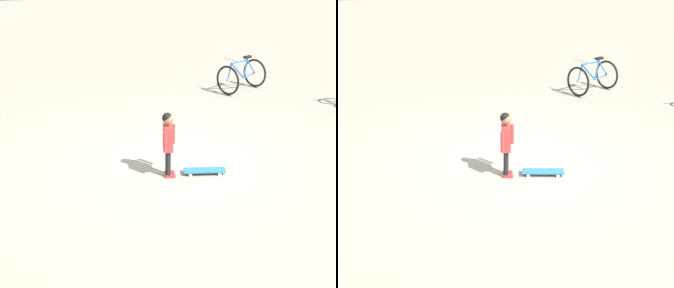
% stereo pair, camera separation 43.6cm
% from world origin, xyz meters
% --- Properties ---
extents(ground_plane, '(50.00, 50.00, 0.00)m').
position_xyz_m(ground_plane, '(0.00, 0.00, 0.00)').
color(ground_plane, tan).
extents(child_person, '(0.33, 0.28, 1.06)m').
position_xyz_m(child_person, '(-0.33, 0.30, 0.66)').
color(child_person, black).
rests_on(child_person, ground).
extents(skateboard, '(0.36, 0.70, 0.07)m').
position_xyz_m(skateboard, '(-0.46, -0.27, 0.06)').
color(skateboard, teal).
rests_on(skateboard, ground).
extents(bicycle_near, '(1.07, 1.26, 0.85)m').
position_xyz_m(bicycle_near, '(3.40, -2.85, 0.38)').
color(bicycle_near, black).
rests_on(bicycle_near, ground).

